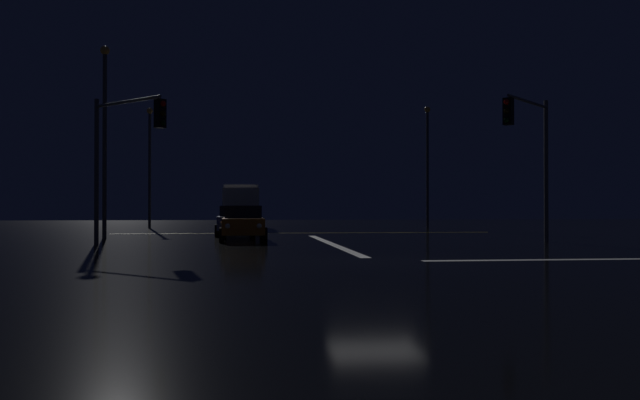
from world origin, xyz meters
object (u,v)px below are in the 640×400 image
at_px(streetlamp_right_far, 427,158).
at_px(streetlamp_left_far, 150,158).
at_px(sedan_blue, 235,220).
at_px(streetlamp_left_near, 105,128).
at_px(sedan_orange, 243,223).
at_px(traffic_signal_ne, 531,141).
at_px(sedan_black, 237,219).
at_px(box_truck, 241,204).
at_px(traffic_signal_nw, 123,141).

bearing_deg(streetlamp_right_far, streetlamp_left_far, 180.00).
bearing_deg(sedan_blue, streetlamp_right_far, 43.20).
bearing_deg(streetlamp_left_near, sedan_orange, -22.39).
bearing_deg(sedan_orange, streetlamp_left_far, 109.28).
bearing_deg(traffic_signal_ne, streetlamp_left_near, 160.61).
height_order(sedan_black, streetlamp_left_near, streetlamp_left_near).
height_order(sedan_blue, traffic_signal_ne, traffic_signal_ne).
xyz_separation_m(box_truck, streetlamp_left_far, (-6.43, 0.17, 3.25)).
bearing_deg(streetlamp_left_far, streetlamp_left_near, -90.00).
xyz_separation_m(sedan_blue, box_truck, (0.28, 13.06, 0.91)).
bearing_deg(sedan_blue, streetlamp_left_near, -155.76).
xyz_separation_m(traffic_signal_ne, streetlamp_left_near, (-18.30, 6.44, 1.06)).
relative_size(traffic_signal_nw, traffic_signal_ne, 0.95).
bearing_deg(streetlamp_left_far, sedan_orange, -70.72).
relative_size(box_truck, streetlamp_left_near, 0.90).
bearing_deg(sedan_black, sedan_orange, -88.23).
height_order(sedan_orange, streetlamp_left_far, streetlamp_left_far).
xyz_separation_m(sedan_orange, sedan_blue, (-0.39, 5.46, 0.00)).
bearing_deg(streetlamp_left_near, streetlamp_right_far, 38.33).
bearing_deg(traffic_signal_ne, sedan_blue, 142.84).
distance_m(sedan_orange, traffic_signal_ne, 12.81).
distance_m(sedan_black, box_truck, 7.69).
xyz_separation_m(sedan_blue, traffic_signal_nw, (-4.20, -9.21, 3.23)).
distance_m(box_truck, streetlamp_left_near, 17.45).
bearing_deg(traffic_signal_nw, sedan_orange, 39.22).
bearing_deg(sedan_black, streetlamp_left_near, -127.13).
bearing_deg(traffic_signal_nw, streetlamp_right_far, 50.82).
bearing_deg(sedan_black, box_truck, 88.28).
distance_m(sedan_blue, traffic_signal_ne, 15.63).
height_order(sedan_orange, traffic_signal_ne, traffic_signal_ne).
xyz_separation_m(traffic_signal_ne, streetlamp_right_far, (1.94, 22.44, 0.96)).
bearing_deg(sedan_orange, streetlamp_right_far, 53.77).
relative_size(box_truck, traffic_signal_ne, 1.35).
bearing_deg(sedan_orange, traffic_signal_ne, -17.67).
distance_m(sedan_orange, sedan_blue, 5.48).
xyz_separation_m(sedan_black, streetlamp_left_near, (-6.20, -8.19, 4.48)).
bearing_deg(sedan_orange, sedan_blue, 94.10).
relative_size(sedan_blue, streetlamp_right_far, 0.48).
bearing_deg(sedan_blue, sedan_black, 89.42).
distance_m(sedan_black, traffic_signal_nw, 15.59).
xyz_separation_m(streetlamp_left_far, streetlamp_left_near, (-0.00, -16.00, 0.32)).
distance_m(sedan_blue, streetlamp_right_far, 19.82).
distance_m(streetlamp_left_far, streetlamp_left_near, 16.00).
height_order(sedan_blue, streetlamp_left_near, streetlamp_left_near).
height_order(traffic_signal_nw, streetlamp_left_near, streetlamp_left_near).
height_order(box_truck, traffic_signal_ne, traffic_signal_ne).
height_order(traffic_signal_nw, streetlamp_right_far, streetlamp_right_far).
relative_size(box_truck, traffic_signal_nw, 1.42).
xyz_separation_m(sedan_blue, streetlamp_left_near, (-6.15, -2.77, 4.48)).
height_order(sedan_blue, streetlamp_right_far, streetlamp_right_far).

